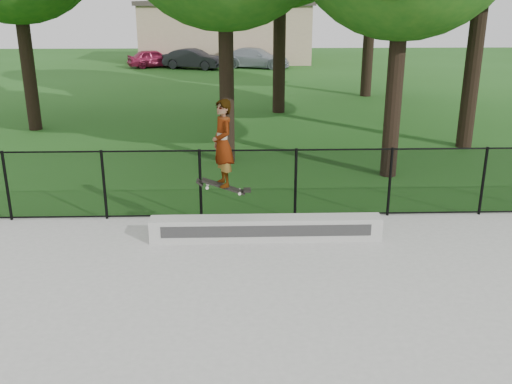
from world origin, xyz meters
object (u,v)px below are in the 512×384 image
at_px(grind_ledge, 266,228).
at_px(car_b, 193,59).
at_px(skater_airborne, 223,145).
at_px(car_c, 256,58).
at_px(car_a, 154,58).

xyz_separation_m(grind_ledge, car_b, (-3.43, 28.70, 0.37)).
bearing_deg(skater_airborne, car_c, 86.93).
distance_m(car_a, car_b, 2.94).
distance_m(grind_ledge, car_b, 28.91).
bearing_deg(car_a, grind_ledge, 169.40).
xyz_separation_m(car_c, skater_airborne, (-1.56, -29.18, 1.29)).
bearing_deg(car_a, car_c, -117.21).
relative_size(grind_ledge, skater_airborne, 2.45).
xyz_separation_m(grind_ledge, car_c, (0.76, 29.13, 0.37)).
height_order(car_a, car_c, car_c).
height_order(car_a, car_b, car_b).
xyz_separation_m(car_b, skater_airborne, (2.63, -28.75, 1.30)).
relative_size(grind_ledge, car_c, 1.06).
bearing_deg(car_c, grind_ledge, -161.07).
bearing_deg(skater_airborne, grind_ledge, 3.46).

